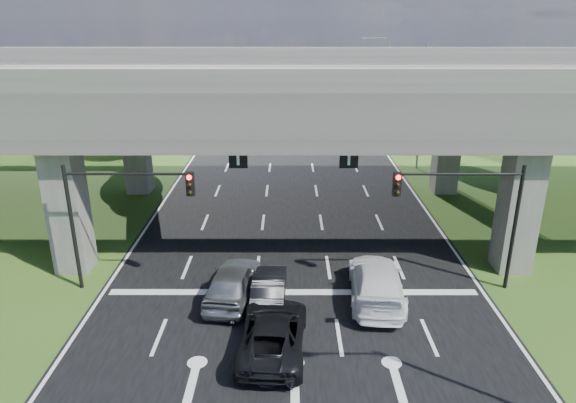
{
  "coord_description": "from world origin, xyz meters",
  "views": [
    {
      "loc": [
        -0.22,
        -17.35,
        12.16
      ],
      "look_at": [
        -0.25,
        6.77,
        3.31
      ],
      "focal_mm": 32.0,
      "sensor_mm": 36.0,
      "label": 1
    }
  ],
  "objects_px": {
    "car_dark": "(269,287)",
    "car_trailing": "(273,332)",
    "car_silver": "(233,282)",
    "car_white": "(376,282)",
    "signal_right": "(470,205)",
    "streetlight_far": "(418,98)",
    "signal_left": "(117,205)",
    "streetlight_beyond": "(383,75)"
  },
  "relations": [
    {
      "from": "car_silver",
      "to": "car_white",
      "type": "distance_m",
      "value": 6.42
    },
    {
      "from": "signal_right",
      "to": "car_dark",
      "type": "distance_m",
      "value": 9.63
    },
    {
      "from": "signal_left",
      "to": "car_silver",
      "type": "relative_size",
      "value": 1.24
    },
    {
      "from": "streetlight_far",
      "to": "car_dark",
      "type": "bearing_deg",
      "value": -117.75
    },
    {
      "from": "signal_left",
      "to": "car_dark",
      "type": "bearing_deg",
      "value": -9.95
    },
    {
      "from": "car_dark",
      "to": "streetlight_far",
      "type": "bearing_deg",
      "value": -116.07
    },
    {
      "from": "car_dark",
      "to": "car_trailing",
      "type": "xyz_separation_m",
      "value": [
        0.26,
        -3.52,
        0.06
      ]
    },
    {
      "from": "car_white",
      "to": "signal_right",
      "type": "bearing_deg",
      "value": -162.11
    },
    {
      "from": "streetlight_beyond",
      "to": "car_dark",
      "type": "bearing_deg",
      "value": -106.7
    },
    {
      "from": "car_silver",
      "to": "streetlight_beyond",
      "type": "bearing_deg",
      "value": -101.78
    },
    {
      "from": "streetlight_far",
      "to": "car_trailing",
      "type": "height_order",
      "value": "streetlight_far"
    },
    {
      "from": "car_dark",
      "to": "car_white",
      "type": "bearing_deg",
      "value": -175.69
    },
    {
      "from": "streetlight_far",
      "to": "car_silver",
      "type": "height_order",
      "value": "streetlight_far"
    },
    {
      "from": "car_silver",
      "to": "car_dark",
      "type": "distance_m",
      "value": 1.65
    },
    {
      "from": "car_silver",
      "to": "car_dark",
      "type": "bearing_deg",
      "value": 178.91
    },
    {
      "from": "car_dark",
      "to": "signal_left",
      "type": "bearing_deg",
      "value": -8.27
    },
    {
      "from": "signal_left",
      "to": "streetlight_beyond",
      "type": "xyz_separation_m",
      "value": [
        17.92,
        36.06,
        1.66
      ]
    },
    {
      "from": "signal_right",
      "to": "car_dark",
      "type": "xyz_separation_m",
      "value": [
        -8.9,
        -1.18,
        -3.48
      ]
    },
    {
      "from": "streetlight_far",
      "to": "streetlight_beyond",
      "type": "xyz_separation_m",
      "value": [
        0.0,
        16.0,
        0.0
      ]
    },
    {
      "from": "streetlight_beyond",
      "to": "car_silver",
      "type": "relative_size",
      "value": 2.06
    },
    {
      "from": "signal_left",
      "to": "car_silver",
      "type": "xyz_separation_m",
      "value": [
        5.12,
        -0.94,
        -3.33
      ]
    },
    {
      "from": "streetlight_far",
      "to": "car_dark",
      "type": "xyz_separation_m",
      "value": [
        -11.17,
        -21.24,
        -5.14
      ]
    },
    {
      "from": "streetlight_far",
      "to": "signal_left",
      "type": "bearing_deg",
      "value": -131.78
    },
    {
      "from": "signal_left",
      "to": "streetlight_far",
      "type": "bearing_deg",
      "value": 48.22
    },
    {
      "from": "signal_left",
      "to": "car_trailing",
      "type": "distance_m",
      "value": 9.11
    },
    {
      "from": "signal_right",
      "to": "car_silver",
      "type": "bearing_deg",
      "value": -174.88
    },
    {
      "from": "car_dark",
      "to": "car_silver",
      "type": "bearing_deg",
      "value": -6.72
    },
    {
      "from": "signal_right",
      "to": "signal_left",
      "type": "distance_m",
      "value": 15.65
    },
    {
      "from": "car_dark",
      "to": "car_white",
      "type": "distance_m",
      "value": 4.8
    },
    {
      "from": "signal_right",
      "to": "car_trailing",
      "type": "height_order",
      "value": "signal_right"
    },
    {
      "from": "signal_right",
      "to": "car_trailing",
      "type": "xyz_separation_m",
      "value": [
        -8.64,
        -4.7,
        -3.42
      ]
    },
    {
      "from": "streetlight_beyond",
      "to": "car_silver",
      "type": "height_order",
      "value": "streetlight_beyond"
    },
    {
      "from": "streetlight_far",
      "to": "car_white",
      "type": "relative_size",
      "value": 1.74
    },
    {
      "from": "streetlight_far",
      "to": "streetlight_beyond",
      "type": "relative_size",
      "value": 1.0
    },
    {
      "from": "car_white",
      "to": "car_dark",
      "type": "bearing_deg",
      "value": 7.35
    },
    {
      "from": "signal_right",
      "to": "signal_left",
      "type": "height_order",
      "value": "same"
    },
    {
      "from": "signal_right",
      "to": "car_silver",
      "type": "relative_size",
      "value": 1.24
    },
    {
      "from": "car_white",
      "to": "streetlight_beyond",
      "type": "bearing_deg",
      "value": -95.07
    },
    {
      "from": "streetlight_beyond",
      "to": "car_trailing",
      "type": "height_order",
      "value": "streetlight_beyond"
    },
    {
      "from": "car_white",
      "to": "car_trailing",
      "type": "relative_size",
      "value": 1.09
    },
    {
      "from": "streetlight_beyond",
      "to": "car_white",
      "type": "bearing_deg",
      "value": -99.78
    },
    {
      "from": "signal_right",
      "to": "streetlight_beyond",
      "type": "xyz_separation_m",
      "value": [
        2.27,
        36.06,
        1.66
      ]
    }
  ]
}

